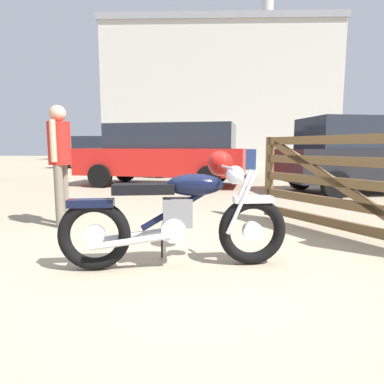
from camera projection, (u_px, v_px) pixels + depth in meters
ground_plane at (192, 262)px, 3.25m from camera, size 80.00×80.00×0.00m
vintage_motorcycle at (181, 214)px, 3.08m from camera, size 2.08×0.73×1.07m
timber_gate at (358, 181)px, 3.91m from camera, size 1.44×2.23×1.60m
bystander at (60, 153)px, 4.61m from camera, size 0.30×0.46×1.66m
dark_sedan_left at (166, 153)px, 9.64m from camera, size 4.93×2.57×1.74m
white_estate_far at (198, 154)px, 12.78m from camera, size 4.31×2.15×1.67m
silver_sedan_mid at (361, 155)px, 8.03m from camera, size 4.12×2.31×1.78m
pale_sedan_back at (96, 152)px, 18.06m from camera, size 4.29×2.11×1.67m
industrial_building at (217, 101)px, 32.29m from camera, size 18.73×14.34×19.97m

